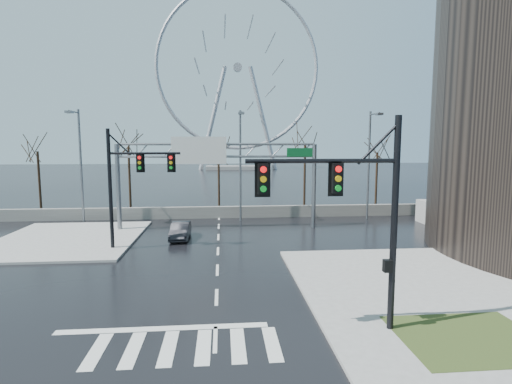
{
  "coord_description": "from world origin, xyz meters",
  "views": [
    {
      "loc": [
        0.28,
        -17.71,
        6.97
      ],
      "look_at": [
        2.44,
        7.1,
        4.0
      ],
      "focal_mm": 28.0,
      "sensor_mm": 36.0,
      "label": 1
    }
  ],
  "objects": [
    {
      "name": "signal_mast_far",
      "position": [
        -5.87,
        8.96,
        4.83
      ],
      "size": [
        4.72,
        0.41,
        8.0
      ],
      "color": "black",
      "rests_on": "ground"
    },
    {
      "name": "barrier_wall",
      "position": [
        0.0,
        20.0,
        0.55
      ],
      "size": [
        52.0,
        0.5,
        1.1
      ],
      "primitive_type": "cube",
      "color": "slate",
      "rests_on": "ground"
    },
    {
      "name": "ferris_wheel",
      "position": [
        5.0,
        95.0,
        26.13
      ],
      "size": [
        45.0,
        6.0,
        50.91
      ],
      "color": "gray",
      "rests_on": "ground"
    },
    {
      "name": "streetlight_right",
      "position": [
        14.0,
        18.16,
        5.89
      ],
      "size": [
        0.5,
        2.55,
        10.0
      ],
      "color": "slate",
      "rests_on": "ground"
    },
    {
      "name": "streetlight_left",
      "position": [
        -12.0,
        18.16,
        5.89
      ],
      "size": [
        0.5,
        2.55,
        10.0
      ],
      "color": "slate",
      "rests_on": "ground"
    },
    {
      "name": "streetlight_mid",
      "position": [
        2.0,
        18.16,
        5.89
      ],
      "size": [
        0.5,
        2.55,
        10.0
      ],
      "color": "slate",
      "rests_on": "ground"
    },
    {
      "name": "tree_right",
      "position": [
        9.0,
        23.5,
        6.22
      ],
      "size": [
        3.9,
        3.9,
        7.8
      ],
      "color": "black",
      "rests_on": "ground"
    },
    {
      "name": "tree_far_right",
      "position": [
        17.0,
        24.0,
        5.41
      ],
      "size": [
        3.4,
        3.4,
        6.8
      ],
      "color": "black",
      "rests_on": "ground"
    },
    {
      "name": "tree_left",
      "position": [
        -9.0,
        23.5,
        5.98
      ],
      "size": [
        3.75,
        3.75,
        7.5
      ],
      "color": "black",
      "rests_on": "ground"
    },
    {
      "name": "signal_mast_near",
      "position": [
        5.14,
        -4.04,
        4.87
      ],
      "size": [
        5.52,
        0.41,
        8.0
      ],
      "color": "black",
      "rests_on": "ground"
    },
    {
      "name": "ground",
      "position": [
        0.0,
        0.0,
        0.0
      ],
      "size": [
        260.0,
        260.0,
        0.0
      ],
      "primitive_type": "plane",
      "color": "black",
      "rests_on": "ground"
    },
    {
      "name": "tree_center",
      "position": [
        0.0,
        24.5,
        5.17
      ],
      "size": [
        3.25,
        3.25,
        6.5
      ],
      "color": "black",
      "rests_on": "ground"
    },
    {
      "name": "sidewalk_right_ext",
      "position": [
        10.0,
        2.0,
        0.07
      ],
      "size": [
        12.0,
        10.0,
        0.15
      ],
      "primitive_type": "cube",
      "color": "gray",
      "rests_on": "ground"
    },
    {
      "name": "tree_far_left",
      "position": [
        -18.0,
        24.0,
        5.57
      ],
      "size": [
        3.5,
        3.5,
        7.0
      ],
      "color": "black",
      "rests_on": "ground"
    },
    {
      "name": "car",
      "position": [
        -2.8,
        11.71,
        0.61
      ],
      "size": [
        1.36,
        3.75,
        1.23
      ],
      "primitive_type": "imported",
      "rotation": [
        0.0,
        0.0,
        -0.01
      ],
      "color": "black",
      "rests_on": "ground"
    },
    {
      "name": "sidewalk_far",
      "position": [
        -11.0,
        12.0,
        0.07
      ],
      "size": [
        10.0,
        12.0,
        0.15
      ],
      "primitive_type": "cube",
      "color": "gray",
      "rests_on": "ground"
    },
    {
      "name": "sign_gantry",
      "position": [
        -0.38,
        14.96,
        5.18
      ],
      "size": [
        16.36,
        0.4,
        7.6
      ],
      "color": "slate",
      "rests_on": "ground"
    },
    {
      "name": "grass_strip",
      "position": [
        9.0,
        -5.0,
        0.15
      ],
      "size": [
        5.0,
        4.0,
        0.02
      ],
      "primitive_type": "cube",
      "color": "#34411B",
      "rests_on": "sidewalk_near"
    }
  ]
}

